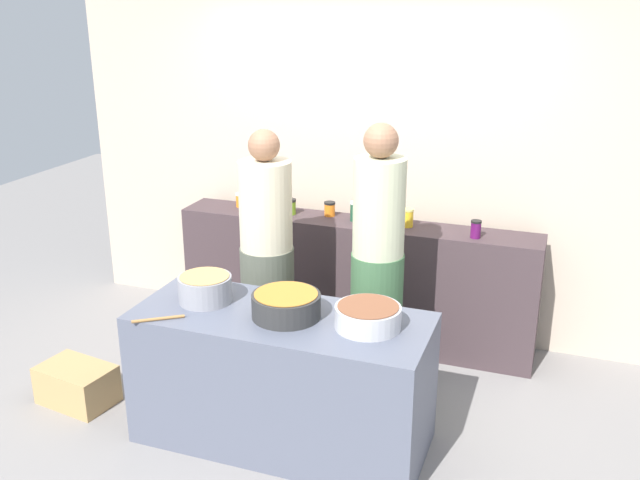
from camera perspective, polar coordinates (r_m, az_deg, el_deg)
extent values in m
plane|color=gray|center=(4.67, -1.51, -13.61)|extent=(12.00, 12.00, 0.00)
cube|color=#BCA995|center=(5.40, 4.03, 8.16)|extent=(4.80, 0.12, 3.00)
cube|color=#3E3034|center=(5.38, 2.74, -3.31)|extent=(2.70, 0.36, 0.95)
cube|color=#545A6B|center=(4.22, -3.07, -11.06)|extent=(1.70, 0.70, 0.81)
cylinder|color=orange|center=(5.59, -6.44, 3.14)|extent=(0.06, 0.06, 0.09)
cylinder|color=silver|center=(5.57, -6.46, 3.68)|extent=(0.07, 0.07, 0.02)
cylinder|color=olive|center=(5.50, -5.09, 2.93)|extent=(0.08, 0.08, 0.09)
cylinder|color=black|center=(5.49, -5.10, 3.47)|extent=(0.08, 0.08, 0.02)
cylinder|color=#B11F0D|center=(5.36, -4.20, 2.49)|extent=(0.08, 0.08, 0.09)
cylinder|color=#D6C666|center=(5.35, -4.21, 3.00)|extent=(0.08, 0.08, 0.01)
cylinder|color=olive|center=(5.37, -2.39, 2.61)|extent=(0.08, 0.08, 0.10)
cylinder|color=black|center=(5.35, -2.40, 3.21)|extent=(0.09, 0.09, 0.02)
cylinder|color=orange|center=(5.32, 0.78, 2.44)|extent=(0.08, 0.08, 0.09)
cylinder|color=black|center=(5.31, 0.79, 2.99)|extent=(0.08, 0.08, 0.01)
cylinder|color=#1F4D34|center=(5.21, 2.90, 2.24)|extent=(0.08, 0.08, 0.13)
cylinder|color=silver|center=(5.19, 2.91, 3.00)|extent=(0.09, 0.09, 0.02)
cylinder|color=gold|center=(5.11, 7.04, 1.71)|extent=(0.08, 0.08, 0.12)
cylinder|color=#D6C666|center=(5.09, 7.07, 2.42)|extent=(0.09, 0.09, 0.01)
cylinder|color=#55124E|center=(4.95, 12.40, 0.78)|extent=(0.07, 0.07, 0.11)
cylinder|color=black|center=(4.93, 12.45, 1.46)|extent=(0.07, 0.07, 0.01)
cylinder|color=gray|center=(4.24, -9.21, -3.89)|extent=(0.32, 0.32, 0.15)
cylinder|color=tan|center=(4.21, -9.27, -2.88)|extent=(0.29, 0.29, 0.00)
cylinder|color=#2D2D2D|center=(4.00, -2.73, -5.27)|extent=(0.39, 0.39, 0.14)
cylinder|color=#B4722B|center=(3.97, -2.75, -4.33)|extent=(0.36, 0.36, 0.00)
cylinder|color=#B7B7BC|center=(3.88, 3.87, -6.19)|extent=(0.36, 0.36, 0.12)
cylinder|color=brown|center=(3.85, 3.89, -5.32)|extent=(0.33, 0.33, 0.00)
cylinder|color=#9E703D|center=(4.07, -12.87, -6.20)|extent=(0.25, 0.18, 0.02)
cylinder|color=#4F5447|center=(4.86, -4.17, -5.90)|extent=(0.36, 0.36, 0.95)
cylinder|color=beige|center=(4.59, -4.40, 2.79)|extent=(0.34, 0.34, 0.58)
sphere|color=#8C6047|center=(4.49, -4.53, 7.59)|extent=(0.20, 0.20, 0.20)
cylinder|color=#3D653F|center=(4.63, 4.50, -6.91)|extent=(0.33, 0.33, 0.99)
cylinder|color=#BDC09A|center=(4.34, 4.77, 2.64)|extent=(0.32, 0.32, 0.61)
sphere|color=#8C6047|center=(4.24, 4.92, 7.96)|extent=(0.21, 0.21, 0.21)
cube|color=tan|center=(4.96, -18.93, -10.92)|extent=(0.52, 0.38, 0.25)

